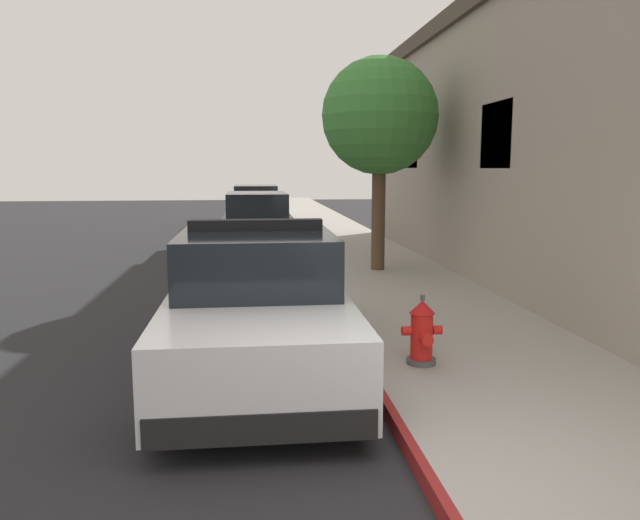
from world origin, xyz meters
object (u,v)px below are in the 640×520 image
Objects in this scene: police_cruiser at (257,303)px; street_tree at (380,117)px; parked_car_silver_ahead at (257,222)px; fire_hydrant at (422,332)px; parked_car_dark_far at (256,206)px.

police_cruiser is 6.74m from street_tree.
police_cruiser is at bearing -114.33° from street_tree.
parked_car_silver_ahead is at bearing 89.25° from police_cruiser.
police_cruiser is 1.86m from fire_hydrant.
police_cruiser is 17.60m from parked_car_dark_far.
police_cruiser reaches higher than parked_car_dark_far.
parked_car_silver_ahead is 5.85m from street_tree.
parked_car_dark_far is at bearing 95.01° from fire_hydrant.
parked_car_dark_far is at bearing 89.45° from police_cruiser.
police_cruiser is 1.00× the size of parked_car_dark_far.
parked_car_silver_ahead is 7.22m from parked_car_dark_far.
parked_car_silver_ahead reaches higher than fire_hydrant.
police_cruiser is at bearing 163.17° from fire_hydrant.
parked_car_dark_far is 12.40m from street_tree.
parked_car_dark_far is at bearing 89.73° from parked_car_silver_ahead.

